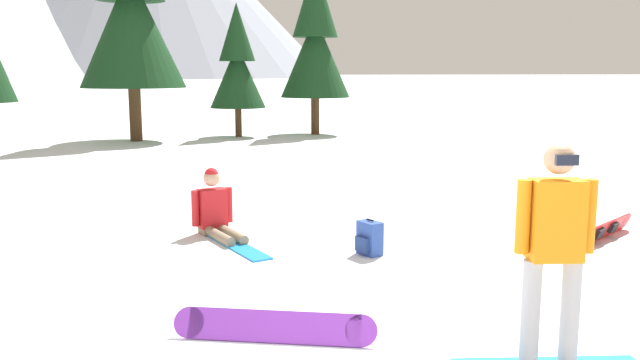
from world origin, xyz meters
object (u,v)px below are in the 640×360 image
pine_tree_broad (315,41)px  pine_tree_slender (131,7)px  snowboarder_midground (217,213)px  snowboarder_foreground (554,251)px  loose_snowboard_near_left (604,231)px  loose_snowboard_near_right (274,326)px  backpack_blue (369,239)px  pine_tree_short (237,64)px

pine_tree_broad → pine_tree_slender: bearing=-165.9°
snowboarder_midground → snowboarder_foreground: bearing=-59.8°
loose_snowboard_near_left → loose_snowboard_near_right: loose_snowboard_near_left is taller
loose_snowboard_near_right → pine_tree_broad: pine_tree_broad is taller
loose_snowboard_near_left → snowboarder_foreground: bearing=-125.5°
backpack_blue → pine_tree_slender: size_ratio=0.06×
snowboarder_foreground → pine_tree_slender: pine_tree_slender is taller
loose_snowboard_near_left → pine_tree_slender: (-8.43, 14.68, 4.32)m
loose_snowboard_near_right → pine_tree_slender: 18.46m
snowboarder_midground → backpack_blue: size_ratio=3.82×
snowboarder_midground → loose_snowboard_near_right: 3.92m
pine_tree_broad → pine_tree_short: 3.04m
snowboarder_foreground → loose_snowboard_near_right: snowboarder_foreground is taller
snowboarder_foreground → loose_snowboard_near_left: snowboarder_foreground is taller
snowboarder_foreground → snowboarder_midground: size_ratio=1.01×
loose_snowboard_near_right → pine_tree_short: 18.80m
loose_snowboard_near_right → pine_tree_broad: bearing=81.9°
loose_snowboard_near_right → backpack_blue: (1.39, 2.61, 0.08)m
pine_tree_slender → snowboarder_foreground: bearing=-72.6°
snowboarder_midground → backpack_blue: (1.98, -1.26, -0.12)m
backpack_blue → pine_tree_slender: bearing=108.5°
backpack_blue → pine_tree_short: (-1.54, 16.03, 2.38)m
pine_tree_slender → pine_tree_broad: bearing=14.1°
loose_snowboard_near_right → pine_tree_short: size_ratio=0.38×
backpack_blue → pine_tree_slender: (-5.02, 14.96, 4.25)m
loose_snowboard_near_right → pine_tree_slender: size_ratio=0.22×
snowboarder_foreground → loose_snowboard_near_right: size_ratio=1.00×
snowboarder_midground → pine_tree_short: size_ratio=0.38×
backpack_blue → pine_tree_broad: pine_tree_broad is taller
pine_tree_slender → backpack_blue: bearing=-71.5°
pine_tree_short → snowboarder_midground: bearing=-91.7°
backpack_blue → pine_tree_slender: pine_tree_slender is taller
snowboarder_midground → pine_tree_short: (0.44, 14.77, 2.26)m
pine_tree_short → pine_tree_slender: bearing=-162.9°
pine_tree_short → pine_tree_slender: (-3.48, -1.07, 1.87)m
snowboarder_midground → pine_tree_broad: (3.31, 15.29, 3.11)m
snowboarder_foreground → pine_tree_slender: 19.60m
loose_snowboard_near_left → loose_snowboard_near_right: bearing=-149.0°
snowboarder_foreground → backpack_blue: snowboarder_foreground is taller
loose_snowboard_near_right → pine_tree_short: bearing=90.4°
backpack_blue → snowboarder_midground: bearing=147.5°
pine_tree_slender → snowboarder_midground: bearing=-77.5°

